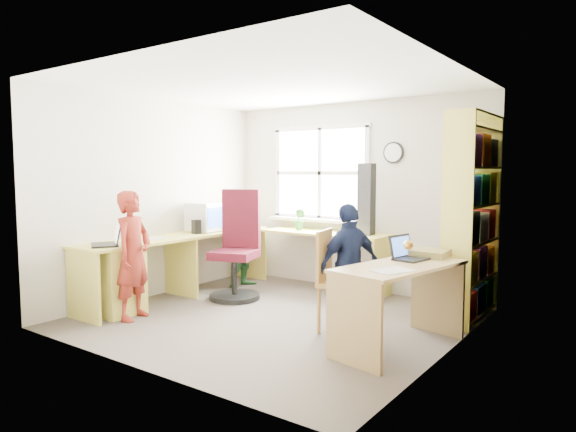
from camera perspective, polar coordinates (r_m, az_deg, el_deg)
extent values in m
cube|color=#4B433A|center=(5.44, -1.57, -11.38)|extent=(3.60, 3.40, 0.02)
cube|color=white|center=(5.29, -1.63, 14.63)|extent=(3.60, 3.40, 0.02)
cube|color=beige|center=(6.67, 7.34, 2.17)|extent=(3.60, 0.02, 2.40)
cube|color=beige|center=(4.01, -16.57, 0.15)|extent=(3.60, 0.02, 2.40)
cube|color=beige|center=(6.49, -14.43, 1.98)|extent=(0.02, 3.40, 2.40)
cube|color=beige|center=(4.38, 17.60, 0.52)|extent=(0.02, 3.40, 2.40)
cube|color=white|center=(6.89, 3.60, 4.79)|extent=(1.40, 0.01, 1.20)
cube|color=white|center=(6.89, 3.58, 4.79)|extent=(1.48, 0.04, 1.28)
cube|color=olive|center=(3.44, 11.65, -3.88)|extent=(0.02, 0.82, 2.00)
sphere|color=gold|center=(3.75, 13.21, -3.17)|extent=(0.07, 0.07, 0.07)
cylinder|color=black|center=(6.40, 11.64, 6.92)|extent=(0.26, 0.03, 0.26)
cylinder|color=white|center=(6.38, 11.57, 6.93)|extent=(0.22, 0.01, 0.22)
cube|color=#E9DE5D|center=(6.36, -11.86, -2.24)|extent=(0.60, 2.70, 0.03)
cube|color=#E9DE5D|center=(6.58, 4.18, -1.90)|extent=(1.65, 0.56, 0.03)
cube|color=#E9DE5D|center=(6.42, -11.80, -5.56)|extent=(0.56, 0.03, 0.72)
cube|color=#E9DE5D|center=(5.63, -21.82, -7.30)|extent=(0.56, 0.03, 0.72)
cube|color=#E9DE5D|center=(7.36, -4.19, -4.12)|extent=(0.56, 0.03, 0.72)
cube|color=#E9DE5D|center=(6.26, 10.44, -5.79)|extent=(0.03, 0.52, 0.72)
cube|color=#E9DE5D|center=(5.83, -18.74, -6.78)|extent=(0.54, 0.45, 0.72)
cube|color=#A68953|center=(4.49, 12.33, -5.50)|extent=(0.82, 1.35, 0.03)
cube|color=#A68953|center=(4.10, 7.27, -11.68)|extent=(0.54, 0.13, 0.70)
cube|color=#A68953|center=(5.08, 16.21, -8.58)|extent=(0.54, 0.13, 0.70)
cube|color=#E9DE5D|center=(5.09, 18.23, -0.60)|extent=(0.30, 0.02, 2.10)
cube|color=#E9DE5D|center=(6.04, 21.08, 0.16)|extent=(0.30, 0.02, 2.10)
cube|color=#E9DE5D|center=(5.57, 20.10, 10.52)|extent=(0.30, 1.00, 0.02)
cube|color=#E9DE5D|center=(5.73, 19.48, -10.09)|extent=(0.30, 1.00, 0.02)
cube|color=#E9DE5D|center=(5.65, 19.59, -6.56)|extent=(0.30, 1.00, 0.02)
cube|color=#E9DE5D|center=(5.59, 19.70, -2.74)|extent=(0.30, 1.00, 0.02)
cube|color=#E9DE5D|center=(5.55, 19.82, 1.15)|extent=(0.30, 1.00, 0.02)
cube|color=#E9DE5D|center=(5.54, 19.93, 5.07)|extent=(0.30, 1.00, 0.02)
cube|color=#E9DE5D|center=(5.56, 20.05, 8.99)|extent=(0.30, 1.00, 0.02)
cube|color=red|center=(5.42, 18.63, -9.34)|extent=(0.25, 0.28, 0.27)
cube|color=#1B4BA2|center=(5.72, 19.58, -8.54)|extent=(0.25, 0.30, 0.29)
cube|color=#20873A|center=(6.00, 20.39, -7.86)|extent=(0.25, 0.26, 0.30)
cube|color=yellow|center=(5.34, 18.74, -5.42)|extent=(0.25, 0.28, 0.30)
cube|color=#7D3687|center=(5.64, 19.70, -4.81)|extent=(0.25, 0.30, 0.32)
cube|color=orange|center=(5.93, 20.50, -4.54)|extent=(0.25, 0.26, 0.29)
cube|color=#282828|center=(5.28, 18.86, -1.27)|extent=(0.25, 0.28, 0.32)
cube|color=silver|center=(5.59, 19.81, -1.15)|extent=(0.25, 0.30, 0.29)
cube|color=red|center=(5.88, 20.61, -0.80)|extent=(0.25, 0.26, 0.30)
cube|color=#1B4BA2|center=(5.26, 18.97, 2.66)|extent=(0.25, 0.28, 0.29)
cube|color=#20873A|center=(5.57, 19.92, 2.84)|extent=(0.25, 0.30, 0.30)
cube|color=yellow|center=(5.85, 20.73, 2.99)|extent=(0.25, 0.26, 0.32)
cube|color=#7D3687|center=(5.26, 19.09, 6.89)|extent=(0.25, 0.28, 0.30)
cube|color=orange|center=(5.57, 20.04, 6.84)|extent=(0.25, 0.30, 0.32)
cube|color=#282828|center=(5.86, 20.84, 6.54)|extent=(0.25, 0.26, 0.29)
cylinder|color=black|center=(6.24, -5.96, -8.87)|extent=(0.77, 0.77, 0.05)
cylinder|color=black|center=(6.18, -5.98, -6.63)|extent=(0.08, 0.08, 0.45)
cube|color=#490D19|center=(6.14, -6.00, -4.27)|extent=(0.63, 0.63, 0.10)
cube|color=#490D19|center=(6.30, -5.21, -0.26)|extent=(0.48, 0.24, 0.71)
cylinder|color=#B6843C|center=(4.90, 3.44, -10.40)|extent=(0.04, 0.04, 0.45)
cylinder|color=#B6843C|center=(4.80, 7.53, -10.77)|extent=(0.04, 0.04, 0.45)
cylinder|color=#B6843C|center=(5.23, 4.78, -9.42)|extent=(0.04, 0.04, 0.45)
cylinder|color=#B6843C|center=(5.13, 8.62, -9.74)|extent=(0.04, 0.04, 0.45)
cube|color=#B6843C|center=(4.96, 6.12, -7.47)|extent=(0.50, 0.50, 0.04)
cube|color=#B6843C|center=(4.96, 4.06, -4.39)|extent=(0.12, 0.39, 0.50)
cube|color=silver|center=(6.67, -9.28, -1.65)|extent=(0.29, 0.23, 0.02)
cube|color=silver|center=(6.65, -9.30, -0.08)|extent=(0.39, 0.35, 0.36)
cube|color=#3F72F2|center=(6.53, -8.07, -0.16)|extent=(0.02, 0.30, 0.26)
cube|color=black|center=(5.68, -19.71, -3.03)|extent=(0.44, 0.41, 0.02)
cube|color=black|center=(5.67, -18.37, -1.79)|extent=(0.34, 0.25, 0.24)
cube|color=white|center=(5.67, -18.47, -1.80)|extent=(0.29, 0.21, 0.19)
cube|color=black|center=(4.75, 13.60, -4.67)|extent=(0.28, 0.35, 0.02)
cube|color=black|center=(4.80, 12.41, -3.28)|extent=(0.11, 0.32, 0.21)
cube|color=#3F72F2|center=(4.80, 12.50, -3.29)|extent=(0.08, 0.28, 0.17)
cube|color=black|center=(6.46, -10.16, -1.19)|extent=(0.10, 0.10, 0.17)
cube|color=black|center=(6.88, -6.76, -0.69)|extent=(0.12, 0.12, 0.19)
cube|color=black|center=(6.30, 8.73, 1.86)|extent=(0.17, 0.16, 0.87)
cube|color=red|center=(4.97, 15.45, -4.00)|extent=(0.34, 0.34, 0.07)
cube|color=#BBB8B1|center=(6.12, -14.82, -2.42)|extent=(0.25, 0.33, 0.00)
cube|color=#BBB8B1|center=(4.21, 11.54, -5.95)|extent=(0.34, 0.39, 0.00)
imported|color=#2C6F34|center=(6.77, 1.35, -0.38)|extent=(0.17, 0.15, 0.28)
imported|color=maroon|center=(5.52, -16.82, -4.19)|extent=(0.45, 0.56, 1.33)
imported|color=#2A6931|center=(6.80, -4.60, -3.21)|extent=(0.43, 0.55, 1.11)
imported|color=#151E41|center=(5.07, 6.83, -5.46)|extent=(0.53, 0.77, 1.21)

